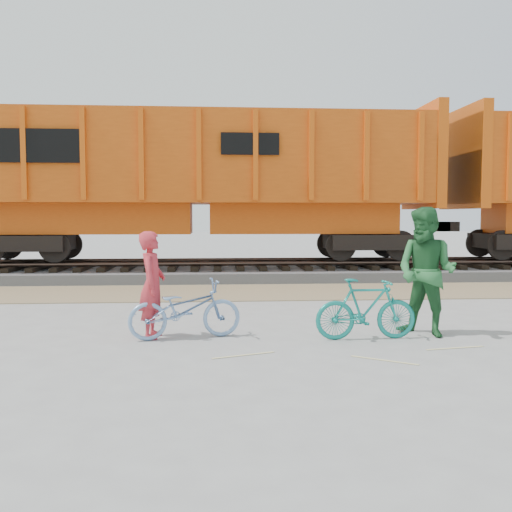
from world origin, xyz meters
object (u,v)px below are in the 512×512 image
at_px(bicycle_blue, 185,309).
at_px(bicycle_teal, 366,309).
at_px(person_man, 426,272).
at_px(person_solo, 152,285).
at_px(hopper_car_center, 200,178).

xyz_separation_m(bicycle_blue, bicycle_teal, (2.73, -0.27, 0.02)).
bearing_deg(bicycle_teal, person_man, -80.96).
xyz_separation_m(person_solo, person_man, (4.23, -0.17, 0.19)).
relative_size(bicycle_teal, person_solo, 0.95).
bearing_deg(person_man, bicycle_blue, -134.45).
distance_m(bicycle_blue, bicycle_teal, 2.74).
bearing_deg(person_man, bicycle_teal, -122.09).
xyz_separation_m(hopper_car_center, bicycle_blue, (-0.03, -8.66, -2.56)).
relative_size(hopper_car_center, bicycle_teal, 9.06).
relative_size(bicycle_blue, person_man, 0.85).
distance_m(hopper_car_center, bicycle_blue, 9.03).
bearing_deg(bicycle_blue, hopper_car_center, -12.60).
distance_m(hopper_car_center, person_man, 9.69).
distance_m(hopper_car_center, person_solo, 8.85).
relative_size(person_solo, person_man, 0.81).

